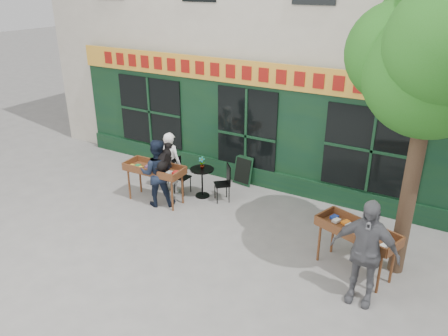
{
  "coord_description": "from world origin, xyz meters",
  "views": [
    {
      "loc": [
        4.95,
        -7.34,
        5.11
      ],
      "look_at": [
        0.38,
        0.5,
        1.19
      ],
      "focal_mm": 35.0,
      "sensor_mm": 36.0,
      "label": 1
    }
  ],
  "objects_px": {
    "dog": "(164,157)",
    "bistro_table": "(202,177)",
    "book_cart_center": "(154,171)",
    "woman": "(170,163)",
    "book_cart_right": "(357,234)",
    "man_left": "(157,173)",
    "man_right": "(364,252)"
  },
  "relations": [
    {
      "from": "dog",
      "to": "bistro_table",
      "type": "xyz_separation_m",
      "value": [
        0.51,
        0.85,
        -0.75
      ]
    },
    {
      "from": "book_cart_center",
      "to": "bistro_table",
      "type": "bearing_deg",
      "value": 41.17
    },
    {
      "from": "woman",
      "to": "book_cart_right",
      "type": "distance_m",
      "value": 5.13
    },
    {
      "from": "dog",
      "to": "man_left",
      "type": "distance_m",
      "value": 0.49
    },
    {
      "from": "book_cart_center",
      "to": "man_right",
      "type": "bearing_deg",
      "value": -13.98
    },
    {
      "from": "woman",
      "to": "man_right",
      "type": "height_order",
      "value": "man_right"
    },
    {
      "from": "dog",
      "to": "man_right",
      "type": "xyz_separation_m",
      "value": [
        4.98,
        -1.09,
        -0.32
      ]
    },
    {
      "from": "book_cart_center",
      "to": "bistro_table",
      "type": "relative_size",
      "value": 2.0
    },
    {
      "from": "dog",
      "to": "book_cart_right",
      "type": "relative_size",
      "value": 0.37
    },
    {
      "from": "bistro_table",
      "to": "dog",
      "type": "bearing_deg",
      "value": -120.82
    },
    {
      "from": "woman",
      "to": "book_cart_center",
      "type": "bearing_deg",
      "value": 88.1
    },
    {
      "from": "man_right",
      "to": "bistro_table",
      "type": "xyz_separation_m",
      "value": [
        -4.47,
        1.94,
        -0.42
      ]
    },
    {
      "from": "book_cart_right",
      "to": "woman",
      "type": "bearing_deg",
      "value": -172.78
    },
    {
      "from": "book_cart_right",
      "to": "bistro_table",
      "type": "relative_size",
      "value": 2.13
    },
    {
      "from": "bistro_table",
      "to": "man_left",
      "type": "bearing_deg",
      "value": -127.87
    },
    {
      "from": "book_cart_center",
      "to": "man_left",
      "type": "bearing_deg",
      "value": -33.24
    },
    {
      "from": "man_left",
      "to": "man_right",
      "type": "bearing_deg",
      "value": 136.48
    },
    {
      "from": "book_cart_center",
      "to": "man_right",
      "type": "xyz_separation_m",
      "value": [
        5.33,
        -1.14,
        0.14
      ]
    },
    {
      "from": "book_cart_right",
      "to": "man_right",
      "type": "xyz_separation_m",
      "value": [
        0.3,
        -0.75,
        0.14
      ]
    },
    {
      "from": "book_cart_center",
      "to": "man_left",
      "type": "distance_m",
      "value": 0.19
    },
    {
      "from": "book_cart_right",
      "to": "dog",
      "type": "bearing_deg",
      "value": -165.25
    },
    {
      "from": "woman",
      "to": "bistro_table",
      "type": "distance_m",
      "value": 0.91
    },
    {
      "from": "dog",
      "to": "man_right",
      "type": "height_order",
      "value": "man_right"
    },
    {
      "from": "book_cart_right",
      "to": "man_right",
      "type": "height_order",
      "value": "man_right"
    },
    {
      "from": "woman",
      "to": "book_cart_right",
      "type": "bearing_deg",
      "value": 166.41
    },
    {
      "from": "man_right",
      "to": "man_left",
      "type": "xyz_separation_m",
      "value": [
        -5.17,
        1.04,
        -0.12
      ]
    },
    {
      "from": "book_cart_center",
      "to": "man_left",
      "type": "height_order",
      "value": "man_left"
    },
    {
      "from": "dog",
      "to": "book_cart_center",
      "type": "bearing_deg",
      "value": 169.97
    },
    {
      "from": "book_cart_center",
      "to": "woman",
      "type": "height_order",
      "value": "woman"
    },
    {
      "from": "man_right",
      "to": "bistro_table",
      "type": "height_order",
      "value": "man_right"
    },
    {
      "from": "book_cart_center",
      "to": "book_cart_right",
      "type": "bearing_deg",
      "value": -6.34
    },
    {
      "from": "woman",
      "to": "bistro_table",
      "type": "relative_size",
      "value": 2.13
    }
  ]
}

